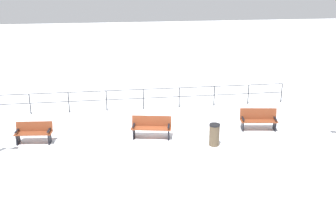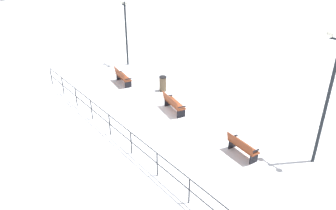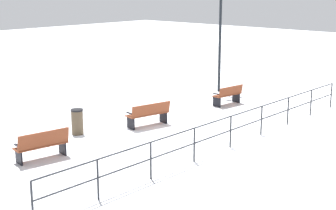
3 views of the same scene
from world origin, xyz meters
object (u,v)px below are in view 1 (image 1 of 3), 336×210
(bench_second, at_px, (151,127))
(bench_third, at_px, (259,119))
(bench_nearest, at_px, (34,132))
(trash_bin, at_px, (214,135))

(bench_second, distance_m, bench_third, 4.74)
(bench_second, bearing_deg, bench_nearest, -80.44)
(bench_second, bearing_deg, trash_bin, 76.25)
(bench_third, bearing_deg, trash_bin, -51.14)
(bench_second, height_order, trash_bin, trash_bin)
(bench_second, height_order, bench_third, bench_third)
(bench_third, xyz_separation_m, trash_bin, (1.35, -2.34, -0.02))
(bench_second, relative_size, bench_third, 1.04)
(bench_nearest, bearing_deg, bench_third, 96.07)
(bench_nearest, height_order, bench_third, bench_third)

